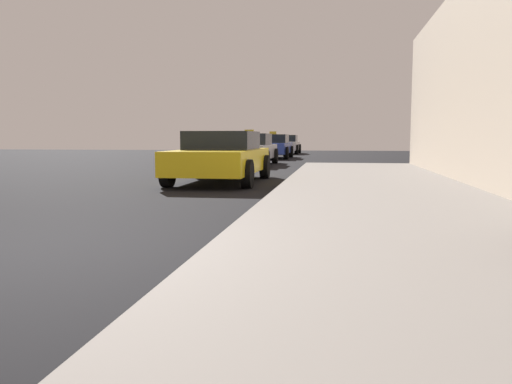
% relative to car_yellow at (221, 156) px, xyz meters
% --- Properties ---
extents(sidewalk, '(4.00, 32.00, 0.15)m').
position_rel_car_yellow_xyz_m(sidewalk, '(3.69, -8.63, -0.57)').
color(sidewalk, gray).
rests_on(sidewalk, ground_plane).
extents(car_yellow, '(2.05, 4.42, 1.27)m').
position_rel_car_yellow_xyz_m(car_yellow, '(0.00, 0.00, 0.00)').
color(car_yellow, yellow).
rests_on(car_yellow, ground_plane).
extents(car_silver, '(2.06, 4.46, 1.43)m').
position_rel_car_yellow_xyz_m(car_silver, '(-0.70, 8.15, 0.00)').
color(car_silver, '#B7B7BF').
rests_on(car_silver, ground_plane).
extents(car_blue, '(1.97, 4.50, 1.43)m').
position_rel_car_yellow_xyz_m(car_blue, '(-0.56, 14.98, 0.00)').
color(car_blue, '#233899').
rests_on(car_blue, ground_plane).
extents(car_white, '(2.05, 4.07, 1.27)m').
position_rel_car_yellow_xyz_m(car_white, '(-0.68, 22.66, -0.00)').
color(car_white, white).
rests_on(car_white, ground_plane).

